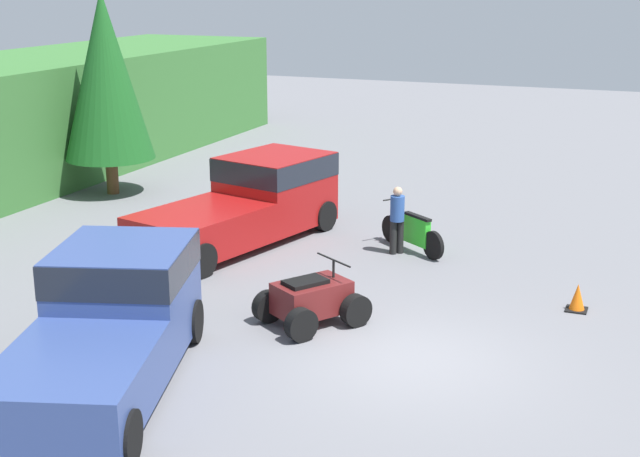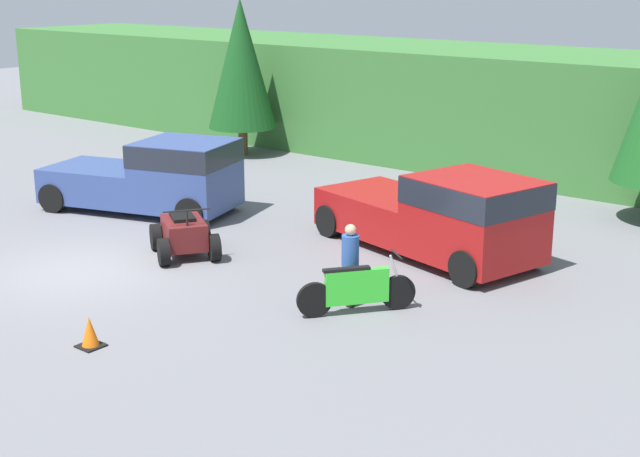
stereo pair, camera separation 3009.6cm
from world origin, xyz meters
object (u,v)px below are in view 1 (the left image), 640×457
(dirt_bike, at_px, (412,232))
(traffic_cone, at_px, (577,298))
(pickup_truck_red, at_px, (252,199))
(quad_atv, at_px, (312,300))
(pickup_truck_second, at_px, (110,317))
(rider_person, at_px, (397,218))

(dirt_bike, distance_m, traffic_cone, 4.92)
(pickup_truck_red, distance_m, dirt_bike, 4.05)
(pickup_truck_red, relative_size, dirt_bike, 3.11)
(pickup_truck_red, relative_size, quad_atv, 2.61)
(pickup_truck_second, distance_m, rider_person, 8.55)
(quad_atv, xyz_separation_m, rider_person, (4.87, -0.19, 0.41))
(quad_atv, bearing_deg, traffic_cone, -27.33)
(quad_atv, bearing_deg, pickup_truck_red, 70.07)
(pickup_truck_second, distance_m, traffic_cone, 9.05)
(pickup_truck_second, xyz_separation_m, quad_atv, (3.34, -2.17, -0.57))
(pickup_truck_red, bearing_deg, rider_person, -73.08)
(dirt_bike, bearing_deg, traffic_cone, -175.81)
(quad_atv, bearing_deg, rider_person, 31.01)
(traffic_cone, bearing_deg, quad_atv, 119.47)
(pickup_truck_second, xyz_separation_m, rider_person, (8.21, -2.36, -0.16))
(rider_person, bearing_deg, pickup_truck_red, 48.13)
(pickup_truck_red, relative_size, traffic_cone, 10.91)
(dirt_bike, relative_size, rider_person, 1.18)
(pickup_truck_second, relative_size, rider_person, 3.47)
(rider_person, relative_size, traffic_cone, 2.96)
(pickup_truck_red, height_order, rider_person, pickup_truck_red)
(dirt_bike, relative_size, traffic_cone, 3.51)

